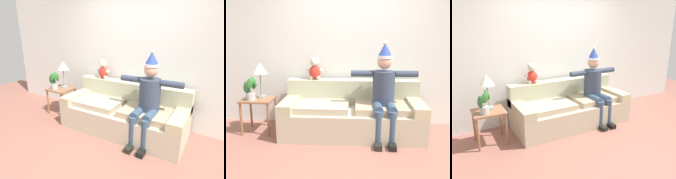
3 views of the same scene
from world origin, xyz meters
The scene contains 8 objects.
ground_plane centered at (0.00, 0.00, 0.00)m, with size 10.00×10.00×0.00m, color #965E4F.
back_wall centered at (0.00, 1.55, 1.35)m, with size 7.00×0.10×2.70m, color silver.
couch centered at (0.00, 1.01, 0.32)m, with size 2.21×0.94×0.84m.
person_seated centered at (0.49, 0.84, 0.76)m, with size 1.02×0.77×1.50m.
teddy_bear centered at (-0.64, 1.30, 1.01)m, with size 0.29×0.17×0.38m.
side_table centered at (-1.54, 0.96, 0.47)m, with size 0.50×0.45×0.57m.
table_lamp centered at (-1.51, 1.05, 1.03)m, with size 0.24×0.24×0.58m.
potted_plant centered at (-1.61, 0.86, 0.76)m, with size 0.25×0.24×0.40m.
Camera 3 is at (-2.13, -2.63, 1.94)m, focal length 36.56 mm.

